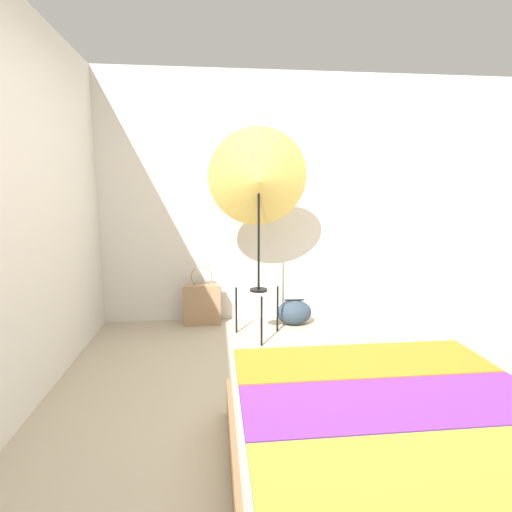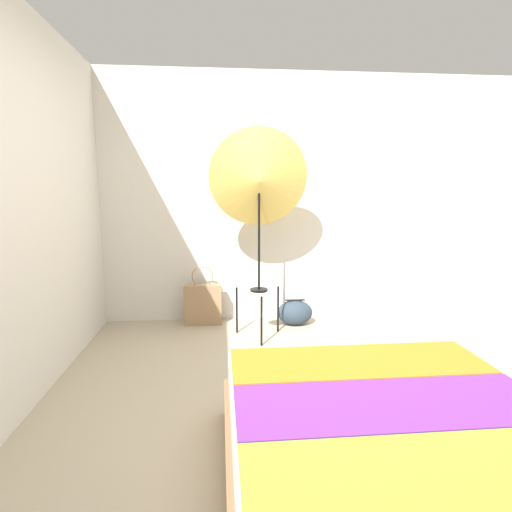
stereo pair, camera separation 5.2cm
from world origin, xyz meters
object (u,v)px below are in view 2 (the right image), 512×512
object	(u,v)px
bed	(413,487)
duffel_bag	(295,312)
photo_umbrella	(259,181)
tote_bag	(203,304)

from	to	relation	value
bed	duffel_bag	size ratio (longest dim) A/B	5.32
bed	photo_umbrella	size ratio (longest dim) A/B	1.00
bed	duffel_bag	xyz separation A→B (m)	(0.02, 2.61, -0.09)
tote_bag	duffel_bag	xyz separation A→B (m)	(0.96, -0.10, -0.09)
tote_bag	duffel_bag	bearing A→B (deg)	-6.11
bed	duffel_bag	world-z (taller)	bed
photo_umbrella	duffel_bag	size ratio (longest dim) A/B	5.32
bed	photo_umbrella	xyz separation A→B (m)	(-0.39, 2.31, 1.26)
bed	tote_bag	distance (m)	2.87
bed	photo_umbrella	world-z (taller)	photo_umbrella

